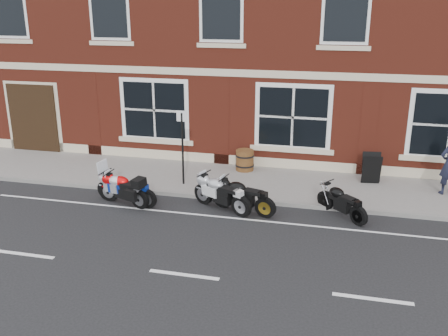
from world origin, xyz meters
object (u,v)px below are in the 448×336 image
at_px(moto_touring_silver, 121,187).
at_px(moto_naked_black, 342,201).
at_px(a_board_sign, 371,168).
at_px(barrel_planter, 245,160).
at_px(parking_sign, 182,142).
at_px(moto_sport_red, 127,188).
at_px(moto_sport_black, 243,195).
at_px(moto_sport_silver, 221,192).

height_order(moto_touring_silver, moto_naked_black, moto_touring_silver).
bearing_deg(moto_naked_black, a_board_sign, 26.18).
bearing_deg(barrel_planter, moto_touring_silver, -130.44).
bearing_deg(a_board_sign, parking_sign, -172.85).
relative_size(moto_sport_red, moto_sport_black, 0.99).
bearing_deg(a_board_sign, moto_sport_red, -162.68).
height_order(moto_sport_black, moto_sport_silver, moto_sport_silver).
bearing_deg(moto_sport_red, parking_sign, -23.57).
relative_size(moto_sport_silver, barrel_planter, 2.63).
xyz_separation_m(moto_sport_red, barrel_planter, (2.83, 3.53, -0.02)).
xyz_separation_m(moto_touring_silver, moto_naked_black, (6.34, 0.55, -0.04)).
distance_m(moto_naked_black, a_board_sign, 2.85).
xyz_separation_m(moto_sport_black, barrel_planter, (-0.60, 3.30, -0.04)).
height_order(moto_sport_red, barrel_planter, moto_sport_red).
height_order(moto_touring_silver, a_board_sign, moto_touring_silver).
bearing_deg(a_board_sign, moto_naked_black, -115.61).
relative_size(moto_sport_black, a_board_sign, 1.99).
height_order(moto_sport_red, moto_sport_black, moto_sport_black).
bearing_deg(moto_sport_black, a_board_sign, -32.34).
bearing_deg(moto_sport_silver, moto_naked_black, -57.77).
distance_m(moto_sport_red, parking_sign, 2.32).
bearing_deg(moto_sport_silver, parking_sign, 75.14).
relative_size(moto_touring_silver, parking_sign, 0.78).
bearing_deg(parking_sign, moto_touring_silver, -125.00).
height_order(moto_sport_red, parking_sign, parking_sign).
height_order(moto_sport_black, parking_sign, parking_sign).
bearing_deg(barrel_planter, moto_naked_black, -41.81).
height_order(moto_sport_black, moto_naked_black, moto_sport_black).
bearing_deg(moto_sport_red, moto_sport_silver, -73.93).
bearing_deg(moto_touring_silver, moto_sport_red, -70.94).
height_order(moto_sport_silver, moto_naked_black, moto_sport_silver).
relative_size(moto_touring_silver, a_board_sign, 1.92).
height_order(moto_sport_silver, a_board_sign, a_board_sign).
bearing_deg(a_board_sign, barrel_planter, 168.81).
xyz_separation_m(moto_sport_silver, a_board_sign, (4.24, 3.00, 0.07)).
relative_size(moto_sport_red, barrel_planter, 2.67).
bearing_deg(moto_sport_black, moto_sport_silver, 105.02).
xyz_separation_m(moto_sport_silver, moto_naked_black, (3.36, 0.29, -0.06)).
distance_m(moto_sport_black, parking_sign, 2.88).
relative_size(barrel_planter, parking_sign, 0.30).
height_order(moto_sport_silver, barrel_planter, moto_sport_silver).
bearing_deg(moto_touring_silver, barrel_planter, -21.97).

